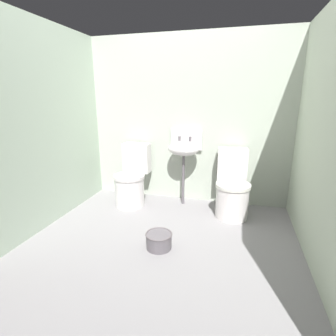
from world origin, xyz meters
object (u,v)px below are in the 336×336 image
object	(u,v)px
toilet_left	(132,180)
sink	(184,148)
bucket	(159,240)
toilet_right	(232,189)

from	to	relation	value
toilet_left	sink	distance (m)	0.81
sink	bucket	xyz separation A→B (m)	(0.01, -1.13, -0.67)
toilet_right	sink	xyz separation A→B (m)	(-0.64, 0.19, 0.43)
sink	bucket	size ratio (longest dim) A/B	3.84
toilet_left	sink	size ratio (longest dim) A/B	0.79
toilet_right	sink	bearing A→B (deg)	-23.27
toilet_left	toilet_right	xyz separation A→B (m)	(1.30, 0.00, 0.00)
toilet_right	bucket	distance (m)	1.16
toilet_right	bucket	xyz separation A→B (m)	(-0.63, -0.95, -0.24)
toilet_left	sink	xyz separation A→B (m)	(0.66, 0.19, 0.43)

